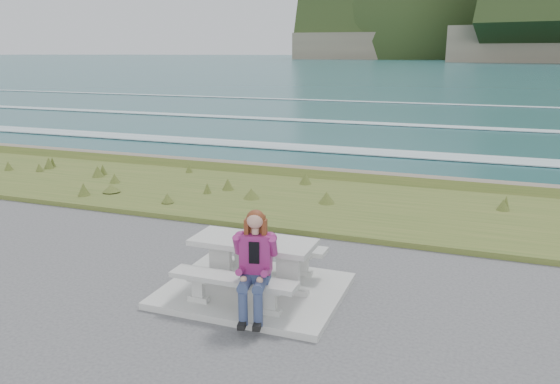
{
  "coord_description": "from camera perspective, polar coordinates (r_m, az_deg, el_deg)",
  "views": [
    {
      "loc": [
        2.99,
        -6.88,
        3.5
      ],
      "look_at": [
        -0.03,
        1.2,
        1.27
      ],
      "focal_mm": 35.0,
      "sensor_mm": 36.0,
      "label": 1
    }
  ],
  "objects": [
    {
      "name": "concrete_slab",
      "position": [
        8.26,
        -2.75,
        -10.23
      ],
      "size": [
        2.6,
        2.1,
        0.1
      ],
      "primitive_type": "cube",
      "color": "#ADAEA8",
      "rests_on": "ground"
    },
    {
      "name": "ocean",
      "position": [
        32.54,
        15.0,
        4.71
      ],
      "size": [
        1600.0,
        1600.0,
        0.09
      ],
      "color": "#1E5055",
      "rests_on": "ground"
    },
    {
      "name": "bench_seaward",
      "position": [
        8.7,
        -0.96,
        -6.04
      ],
      "size": [
        1.8,
        0.35,
        0.45
      ],
      "color": "#ADAEA8",
      "rests_on": "concrete_slab"
    },
    {
      "name": "shore_drop",
      "position": [
        15.48,
        8.83,
        1.23
      ],
      "size": [
        160.0,
        0.8,
        2.2
      ],
      "primitive_type": "cube",
      "color": "brown",
      "rests_on": "ground"
    },
    {
      "name": "seated_woman",
      "position": [
        7.19,
        -2.74,
        -9.1
      ],
      "size": [
        0.53,
        0.77,
        1.42
      ],
      "rotation": [
        0.0,
        0.0,
        0.22
      ],
      "color": "navy",
      "rests_on": "concrete_slab"
    },
    {
      "name": "picnic_table",
      "position": [
        8.01,
        -2.8,
        -6.11
      ],
      "size": [
        1.8,
        0.75,
        0.75
      ],
      "color": "#ADAEA8",
      "rests_on": "concrete_slab"
    },
    {
      "name": "grass_verge",
      "position": [
        12.74,
        6.14,
        -1.55
      ],
      "size": [
        160.0,
        4.5,
        0.22
      ],
      "primitive_type": "cube",
      "color": "#3C5520",
      "rests_on": "ground"
    },
    {
      "name": "bench_landward",
      "position": [
        7.51,
        -4.91,
        -9.52
      ],
      "size": [
        1.8,
        0.35,
        0.45
      ],
      "color": "#ADAEA8",
      "rests_on": "concrete_slab"
    }
  ]
}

